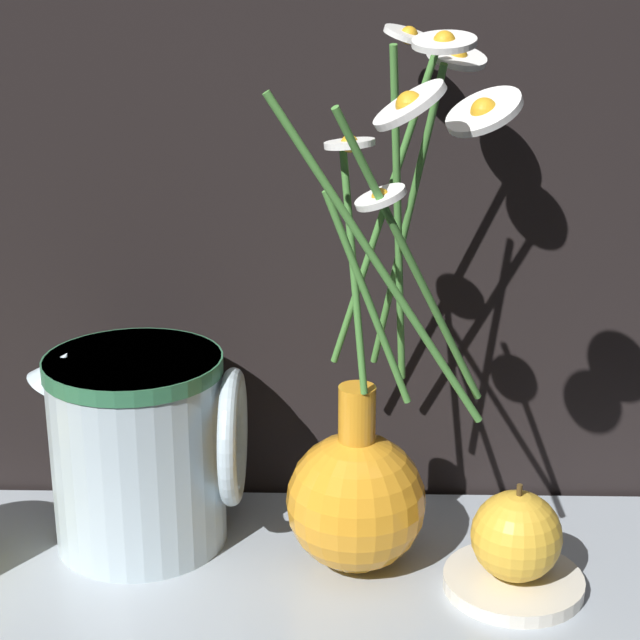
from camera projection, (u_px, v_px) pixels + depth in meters
ground_plane at (305, 600)px, 0.77m from camera, size 6.00×6.00×0.00m
shelf at (305, 593)px, 0.77m from camera, size 0.70×0.28×0.01m
vase_with_flowers at (360, 475)px, 0.77m from camera, size 0.15×0.25×0.38m
ceramic_pitcher at (142, 442)px, 0.80m from camera, size 0.16×0.13×0.16m
saucer_plate at (513, 581)px, 0.76m from camera, size 0.10×0.10×0.01m
orange_fruit at (516, 535)px, 0.75m from camera, size 0.06×0.06×0.07m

